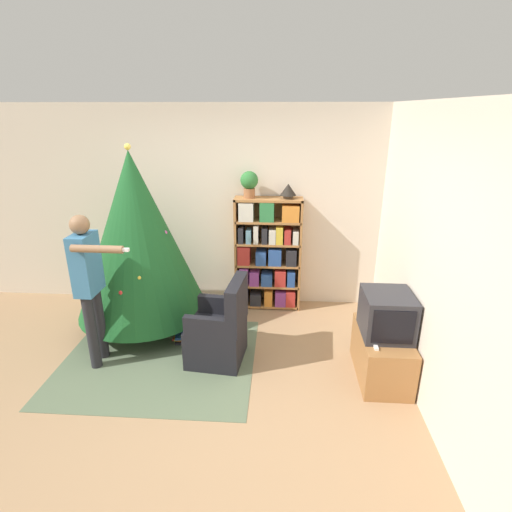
{
  "coord_description": "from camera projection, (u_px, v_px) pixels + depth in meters",
  "views": [
    {
      "loc": [
        0.68,
        -3.1,
        2.52
      ],
      "look_at": [
        0.42,
        0.87,
        1.05
      ],
      "focal_mm": 28.0,
      "sensor_mm": 36.0,
      "label": 1
    }
  ],
  "objects": [
    {
      "name": "ground_plane",
      "position": [
        206.0,
        389.0,
        3.82
      ],
      "size": [
        14.0,
        14.0,
        0.0
      ],
      "primitive_type": "plane",
      "color": "#9E7A56"
    },
    {
      "name": "wall_back",
      "position": [
        229.0,
        208.0,
        5.23
      ],
      "size": [
        8.0,
        0.1,
        2.6
      ],
      "color": "beige",
      "rests_on": "ground_plane"
    },
    {
      "name": "wall_right",
      "position": [
        442.0,
        269.0,
        3.25
      ],
      "size": [
        0.1,
        8.0,
        2.6
      ],
      "color": "beige",
      "rests_on": "ground_plane"
    },
    {
      "name": "area_rug",
      "position": [
        159.0,
        359.0,
        4.27
      ],
      "size": [
        2.02,
        1.72,
        0.01
      ],
      "color": "#56664C",
      "rests_on": "ground_plane"
    },
    {
      "name": "bookshelf",
      "position": [
        268.0,
        254.0,
        5.19
      ],
      "size": [
        0.86,
        0.28,
        1.48
      ],
      "color": "#A8703D",
      "rests_on": "ground_plane"
    },
    {
      "name": "tv_stand",
      "position": [
        382.0,
        355.0,
        3.94
      ],
      "size": [
        0.46,
        0.82,
        0.48
      ],
      "color": "#996638",
      "rests_on": "ground_plane"
    },
    {
      "name": "television",
      "position": [
        387.0,
        314.0,
        3.78
      ],
      "size": [
        0.45,
        0.5,
        0.42
      ],
      "color": "#28282D",
      "rests_on": "tv_stand"
    },
    {
      "name": "game_remote",
      "position": [
        375.0,
        346.0,
        3.63
      ],
      "size": [
        0.04,
        0.12,
        0.02
      ],
      "color": "white",
      "rests_on": "tv_stand"
    },
    {
      "name": "christmas_tree",
      "position": [
        137.0,
        236.0,
        4.55
      ],
      "size": [
        1.51,
        1.51,
        2.18
      ],
      "color": "#4C3323",
      "rests_on": "ground_plane"
    },
    {
      "name": "armchair",
      "position": [
        220.0,
        332.0,
        4.18
      ],
      "size": [
        0.63,
        0.62,
        0.92
      ],
      "rotation": [
        0.0,
        0.0,
        -1.68
      ],
      "color": "black",
      "rests_on": "ground_plane"
    },
    {
      "name": "standing_person",
      "position": [
        89.0,
        280.0,
        3.92
      ],
      "size": [
        0.62,
        0.48,
        1.6
      ],
      "rotation": [
        0.0,
        0.0,
        -1.59
      ],
      "color": "#232328",
      "rests_on": "ground_plane"
    },
    {
      "name": "potted_plant",
      "position": [
        249.0,
        183.0,
        4.89
      ],
      "size": [
        0.22,
        0.22,
        0.33
      ],
      "color": "#935B38",
      "rests_on": "bookshelf"
    },
    {
      "name": "table_lamp",
      "position": [
        288.0,
        190.0,
        4.89
      ],
      "size": [
        0.2,
        0.2,
        0.18
      ],
      "color": "#473828",
      "rests_on": "bookshelf"
    },
    {
      "name": "book_pile_near_tree",
      "position": [
        183.0,
        338.0,
        4.58
      ],
      "size": [
        0.23,
        0.19,
        0.1
      ],
      "color": "#232328",
      "rests_on": "ground_plane"
    }
  ]
}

